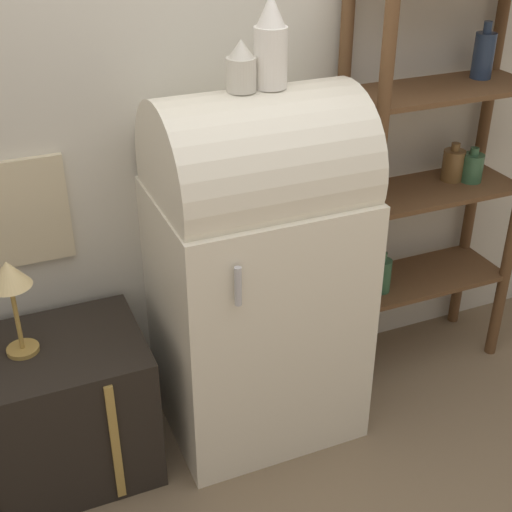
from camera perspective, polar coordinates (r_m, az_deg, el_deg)
ground_plane at (r=2.89m, az=2.10°, el=-15.56°), size 12.00×12.00×0.00m
wall_back at (r=2.67m, az=-2.81°, el=14.31°), size 7.00×0.09×2.70m
refrigerator at (r=2.64m, az=0.05°, el=-0.92°), size 0.72×0.62×1.38m
suitcase_trunk at (r=2.75m, az=-16.78°, el=-12.05°), size 0.77×0.50×0.56m
shelf_unit at (r=3.01m, az=14.13°, el=7.19°), size 0.76×0.34×1.69m
vase_left at (r=2.34m, az=-1.20°, el=14.86°), size 0.10×0.10×0.16m
vase_center at (r=2.36m, az=1.18°, el=16.57°), size 0.11×0.11×0.30m
desk_lamp at (r=2.44m, az=-19.10°, el=-2.01°), size 0.14×0.14×0.35m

